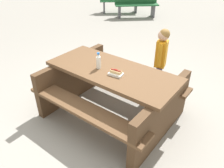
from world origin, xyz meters
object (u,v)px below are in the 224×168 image
object	(u,v)px
hotdog_tray	(116,73)
picnic_table	(112,89)
park_bench_mid	(120,0)
child_in_coat	(161,54)
soda_bottle	(99,61)
park_bench_far	(136,4)

from	to	relation	value
hotdog_tray	picnic_table	bearing A→B (deg)	160.26
park_bench_mid	picnic_table	bearing A→B (deg)	-40.47
park_bench_mid	child_in_coat	bearing A→B (deg)	-32.87
soda_bottle	park_bench_mid	size ratio (longest dim) A/B	0.15
picnic_table	child_in_coat	xyz separation A→B (m)	(0.01, 0.97, 0.27)
park_bench_far	picnic_table	bearing A→B (deg)	-46.55
soda_bottle	child_in_coat	xyz separation A→B (m)	(0.16, 1.08, -0.14)
soda_bottle	park_bench_mid	world-z (taller)	soda_bottle
soda_bottle	child_in_coat	world-z (taller)	child_in_coat
picnic_table	soda_bottle	size ratio (longest dim) A/B	9.44
picnic_table	hotdog_tray	distance (m)	0.37
picnic_table	park_bench_far	xyz separation A→B (m)	(-3.82, 4.03, 0.00)
child_in_coat	park_bench_mid	bearing A→B (deg)	147.13
hotdog_tray	park_bench_far	distance (m)	5.70
soda_bottle	child_in_coat	distance (m)	1.10
soda_bottle	hotdog_tray	world-z (taller)	soda_bottle
park_bench_mid	park_bench_far	distance (m)	0.88
hotdog_tray	park_bench_mid	size ratio (longest dim) A/B	0.14
park_bench_mid	hotdog_tray	bearing A→B (deg)	-39.97
park_bench_mid	park_bench_far	xyz separation A→B (m)	(0.88, 0.02, 0.00)
park_bench_mid	park_bench_far	world-z (taller)	same
picnic_table	hotdog_tray	world-z (taller)	hotdog_tray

